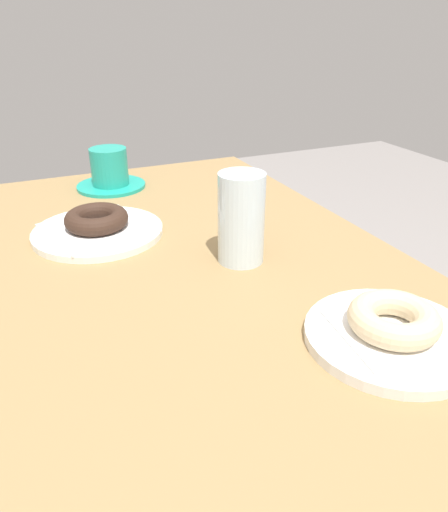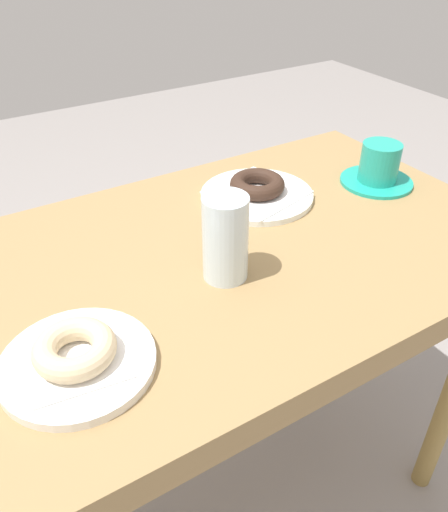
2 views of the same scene
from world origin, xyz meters
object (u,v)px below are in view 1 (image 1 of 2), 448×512
Objects in this scene: plate_chocolate_ring at (98,232)px; water_glass at (241,218)px; plate_sugar_ring at (391,337)px; coffee_cup at (110,171)px; donut_chocolate_ring at (96,219)px; donut_sugar_ring at (394,319)px.

water_glass is (0.19, 0.18, 0.06)m from plate_chocolate_ring.
coffee_cup is at bearing -165.95° from plate_sugar_ring.
coffee_cup is at bearing -166.22° from water_glass.
donut_chocolate_ring is at bearing 0.00° from plate_chocolate_ring.
coffee_cup is (-0.25, 0.08, 0.03)m from plate_chocolate_ring.
plate_chocolate_ring is 1.50× the size of coffee_cup.
water_glass is at bearing 44.59° from plate_chocolate_ring.
plate_chocolate_ring is 0.52m from donut_sugar_ring.
plate_chocolate_ring is 1.60× the size of water_glass.
coffee_cup is (-0.25, 0.08, 0.01)m from donut_chocolate_ring.
plate_chocolate_ring is at bearing -135.41° from water_glass.
plate_sugar_ring is (0.45, 0.25, 0.00)m from plate_chocolate_ring.
water_glass is (-0.26, -0.07, 0.06)m from plate_sugar_ring.
coffee_cup reaches higher than donut_chocolate_ring.
coffee_cup is at bearing 162.83° from plate_chocolate_ring.
water_glass is 0.45m from coffee_cup.
plate_chocolate_ring is at bearing -17.17° from coffee_cup.
plate_chocolate_ring is at bearing -150.72° from donut_sugar_ring.
donut_chocolate_ring is 0.54× the size of plate_sugar_ring.
plate_sugar_ring is at bearing 29.28° from plate_chocolate_ring.
donut_chocolate_ring is 0.51m from donut_sugar_ring.
donut_chocolate_ring is 0.52m from plate_sugar_ring.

